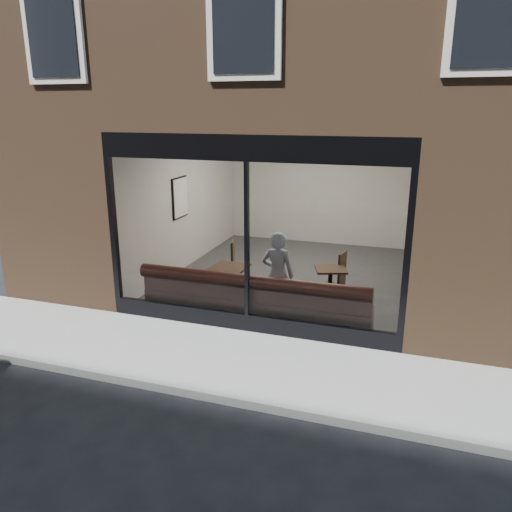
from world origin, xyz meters
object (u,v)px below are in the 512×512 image
(cafe_table_right, at_px, (331,269))
(banquette, at_px, (255,309))
(cafe_chair_right, at_px, (332,286))
(cafe_table_left, at_px, (229,268))
(person, at_px, (278,275))
(cafe_chair_left, at_px, (224,273))

(cafe_table_right, bearing_deg, banquette, -135.94)
(banquette, xyz_separation_m, cafe_chair_right, (1.07, 1.55, 0.01))
(cafe_table_left, distance_m, cafe_chair_right, 2.07)
(cafe_chair_right, bearing_deg, cafe_table_left, 40.10)
(person, distance_m, cafe_chair_left, 2.10)
(cafe_chair_right, bearing_deg, cafe_chair_left, 8.97)
(person, bearing_deg, cafe_chair_left, -40.44)
(banquette, bearing_deg, cafe_table_left, 140.20)
(person, relative_size, cafe_table_right, 2.84)
(banquette, bearing_deg, person, 45.98)
(banquette, height_order, cafe_chair_left, banquette)
(cafe_table_right, relative_size, cafe_chair_left, 1.30)
(cafe_table_left, xyz_separation_m, cafe_chair_right, (1.76, 0.98, -0.50))
(person, bearing_deg, cafe_chair_right, -121.60)
(cafe_table_left, height_order, cafe_chair_right, cafe_table_left)
(person, xyz_separation_m, cafe_chair_right, (0.76, 1.23, -0.54))
(cafe_table_right, bearing_deg, cafe_table_left, -164.49)
(banquette, xyz_separation_m, cafe_table_right, (1.11, 1.07, 0.52))
(banquette, xyz_separation_m, cafe_table_left, (-0.69, 0.57, 0.52))
(banquette, bearing_deg, cafe_chair_right, 55.48)
(cafe_table_left, bearing_deg, cafe_chair_right, 29.10)
(cafe_table_left, relative_size, cafe_table_right, 1.14)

